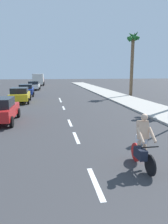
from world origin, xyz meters
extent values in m
plane|color=#38383A|center=(0.00, 20.00, 0.00)|extent=(160.00, 160.00, 0.00)
cube|color=#B2ADA3|center=(7.41, 22.00, 0.07)|extent=(3.60, 80.00, 0.14)
cube|color=white|center=(0.00, 4.96, 0.00)|extent=(0.16, 1.80, 0.01)
cube|color=white|center=(0.00, 9.13, 0.00)|extent=(0.16, 1.80, 0.01)
cube|color=white|center=(0.00, 12.11, 0.00)|extent=(0.16, 1.80, 0.01)
cube|color=white|center=(0.00, 17.60, 0.00)|extent=(0.16, 1.80, 0.01)
cube|color=white|center=(0.00, 22.08, 0.00)|extent=(0.16, 1.80, 0.01)
cube|color=white|center=(0.00, 24.08, 0.00)|extent=(0.16, 1.80, 0.01)
cylinder|color=black|center=(1.74, 5.11, 0.33)|extent=(0.05, 0.66, 0.66)
cylinder|color=red|center=(1.73, 6.16, 0.33)|extent=(0.05, 0.66, 0.66)
cube|color=black|center=(1.74, 5.64, 0.51)|extent=(0.04, 0.95, 0.04)
cylinder|color=black|center=(1.73, 5.85, 0.75)|extent=(0.03, 0.03, 0.48)
cube|color=black|center=(1.74, 5.19, 0.88)|extent=(0.56, 0.03, 0.03)
cube|color=beige|center=(1.73, 5.72, 1.28)|extent=(0.34, 0.32, 0.63)
sphere|color=beige|center=(1.74, 5.66, 1.71)|extent=(0.22, 0.22, 0.22)
cube|color=white|center=(1.73, 5.77, 0.95)|extent=(0.32, 0.22, 0.28)
cube|color=black|center=(1.52, 5.35, 0.63)|extent=(0.24, 0.52, 0.32)
cylinder|color=beige|center=(1.85, 5.72, 0.63)|extent=(0.11, 0.32, 0.62)
cylinder|color=beige|center=(1.61, 5.72, 0.63)|extent=(0.11, 0.20, 0.63)
cylinder|color=beige|center=(1.94, 5.46, 1.18)|extent=(0.09, 0.49, 0.41)
cylinder|color=beige|center=(1.54, 5.45, 1.18)|extent=(0.09, 0.49, 0.41)
cube|color=red|center=(-4.23, 12.99, 0.69)|extent=(1.68, 3.97, 0.64)
cube|color=black|center=(-4.23, 12.79, 1.29)|extent=(1.47, 2.07, 0.56)
cylinder|color=black|center=(-3.39, 14.33, 0.32)|extent=(0.18, 0.64, 0.64)
cylinder|color=black|center=(-3.41, 11.64, 0.32)|extent=(0.18, 0.64, 0.64)
cube|color=gold|center=(-4.24, 21.81, 0.69)|extent=(1.94, 4.39, 0.64)
cube|color=black|center=(-4.24, 21.59, 1.29)|extent=(1.66, 2.30, 0.56)
cylinder|color=black|center=(-5.19, 23.26, 0.32)|extent=(0.20, 0.64, 0.64)
cylinder|color=black|center=(-3.37, 23.31, 0.32)|extent=(0.20, 0.64, 0.64)
cylinder|color=black|center=(-5.12, 20.31, 0.32)|extent=(0.20, 0.64, 0.64)
cylinder|color=black|center=(-3.29, 20.35, 0.32)|extent=(0.20, 0.64, 0.64)
cube|color=#1E389E|center=(-4.28, 28.13, 0.69)|extent=(2.05, 4.49, 0.64)
cube|color=black|center=(-4.27, 27.91, 1.29)|extent=(1.73, 2.36, 0.56)
cylinder|color=black|center=(-5.27, 29.58, 0.32)|extent=(0.21, 0.65, 0.64)
cylinder|color=black|center=(-3.42, 29.67, 0.32)|extent=(0.21, 0.65, 0.64)
cylinder|color=black|center=(-5.13, 26.59, 0.32)|extent=(0.21, 0.65, 0.64)
cylinder|color=black|center=(-3.28, 26.67, 0.32)|extent=(0.21, 0.65, 0.64)
cube|color=white|center=(-3.91, 37.78, 0.69)|extent=(2.02, 4.63, 0.64)
cube|color=black|center=(-3.91, 37.55, 1.29)|extent=(1.75, 2.42, 0.56)
cylinder|color=black|center=(-4.84, 39.36, 0.32)|extent=(0.19, 0.64, 0.64)
cylinder|color=black|center=(-2.91, 39.32, 0.32)|extent=(0.19, 0.64, 0.64)
cylinder|color=black|center=(-4.90, 36.24, 0.32)|extent=(0.19, 0.64, 0.64)
cylinder|color=black|center=(-2.98, 36.20, 0.32)|extent=(0.19, 0.64, 0.64)
cube|color=maroon|center=(-3.67, 52.84, 1.20)|extent=(2.42, 2.36, 1.40)
cube|color=silver|center=(-3.70, 49.85, 1.65)|extent=(2.44, 4.18, 2.30)
cylinder|color=black|center=(-4.87, 52.72, 0.45)|extent=(0.29, 0.90, 0.90)
cylinder|color=black|center=(-2.47, 52.69, 0.45)|extent=(0.29, 0.90, 0.90)
cylinder|color=black|center=(-4.91, 48.82, 0.45)|extent=(0.29, 0.90, 0.90)
cylinder|color=black|center=(-2.51, 48.79, 0.45)|extent=(0.29, 0.90, 0.90)
cylinder|color=brown|center=(9.56, 25.49, 3.91)|extent=(0.42, 0.42, 7.81)
cone|color=#195B23|center=(9.81, 25.49, 7.66)|extent=(0.46, 1.82, 1.31)
cone|color=#195B23|center=(9.69, 25.70, 7.66)|extent=(1.45, 1.13, 1.41)
cone|color=#195B23|center=(9.46, 25.72, 7.66)|extent=(1.51, 1.02, 1.11)
cone|color=#195B23|center=(9.36, 25.64, 7.66)|extent=(1.27, 1.73, 1.42)
cone|color=#195B23|center=(9.34, 25.36, 7.66)|extent=(0.97, 1.33, 1.28)
cone|color=#195B23|center=(9.51, 25.24, 7.66)|extent=(1.64, 0.77, 1.12)
cone|color=#195B23|center=(9.75, 25.32, 7.66)|extent=(1.19, 1.35, 1.18)
camera|label=1|loc=(-1.22, -0.20, 3.10)|focal=32.52mm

